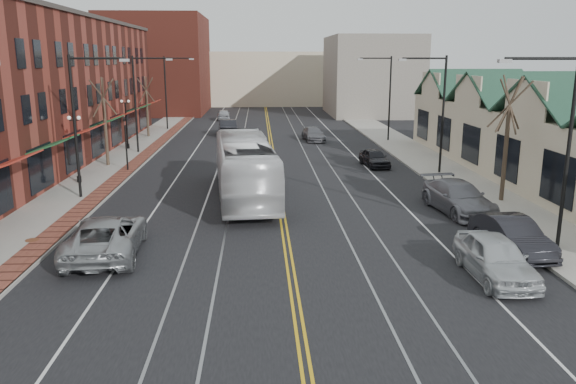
{
  "coord_description": "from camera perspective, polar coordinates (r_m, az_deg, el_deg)",
  "views": [
    {
      "loc": [
        -1.16,
        -16.09,
        7.97
      ],
      "look_at": [
        0.14,
        8.81,
        2.0
      ],
      "focal_mm": 35.0,
      "sensor_mm": 36.0,
      "label": 1
    }
  ],
  "objects": [
    {
      "name": "transit_bus",
      "position": [
        32.6,
        -4.41,
        2.47
      ],
      "size": [
        4.1,
        12.97,
        3.55
      ],
      "primitive_type": "imported",
      "rotation": [
        0.0,
        0.0,
        3.23
      ],
      "color": "silver",
      "rests_on": "ground"
    },
    {
      "name": "parked_car_c",
      "position": [
        30.87,
        16.91,
        -0.53
      ],
      "size": [
        3.0,
        5.87,
        1.63
      ],
      "primitive_type": "imported",
      "rotation": [
        0.0,
        0.0,
        0.13
      ],
      "color": "slate",
      "rests_on": "ground"
    },
    {
      "name": "building_right",
      "position": [
        41.25,
        24.8,
        4.32
      ],
      "size": [
        8.0,
        36.0,
        4.6
      ],
      "primitive_type": "cube",
      "color": "beige",
      "rests_on": "ground"
    },
    {
      "name": "backdrop_left",
      "position": [
        87.36,
        -13.09,
        12.48
      ],
      "size": [
        14.0,
        18.0,
        14.0
      ],
      "primitive_type": "cube",
      "color": "maroon",
      "rests_on": "ground"
    },
    {
      "name": "streetlight_r_1",
      "position": [
        40.11,
        14.92,
        8.8
      ],
      "size": [
        3.33,
        0.25,
        8.0
      ],
      "color": "black",
      "rests_on": "sidewalk_right"
    },
    {
      "name": "streetlight_r_0",
      "position": [
        25.41,
        25.88,
        5.47
      ],
      "size": [
        3.33,
        0.25,
        8.0
      ],
      "color": "black",
      "rests_on": "sidewalk_right"
    },
    {
      "name": "sidewalk_right",
      "position": [
        39.22,
        16.69,
        1.27
      ],
      "size": [
        4.0,
        120.0,
        0.15
      ],
      "primitive_type": "cube",
      "color": "gray",
      "rests_on": "ground"
    },
    {
      "name": "lamppost_l_3",
      "position": [
        51.75,
        -16.08,
        6.54
      ],
      "size": [
        0.84,
        0.28,
        4.27
      ],
      "color": "black",
      "rests_on": "sidewalk_left"
    },
    {
      "name": "distant_car_right",
      "position": [
        55.59,
        2.6,
        5.89
      ],
      "size": [
        2.26,
        4.68,
        1.31
      ],
      "primitive_type": "imported",
      "rotation": [
        0.0,
        0.0,
        0.09
      ],
      "color": "slate",
      "rests_on": "ground"
    },
    {
      "name": "parked_car_b",
      "position": [
        25.18,
        21.77,
        -4.14
      ],
      "size": [
        2.08,
        4.81,
        1.54
      ],
      "primitive_type": "imported",
      "rotation": [
        0.0,
        0.0,
        0.1
      ],
      "color": "black",
      "rests_on": "ground"
    },
    {
      "name": "tree_left_far",
      "position": [
        59.37,
        -14.15,
        8.52
      ],
      "size": [
        1.66,
        1.28,
        6.02
      ],
      "color": "#382B21",
      "rests_on": "sidewalk_left"
    },
    {
      "name": "streetlight_l_1",
      "position": [
        33.71,
        -20.22,
        7.63
      ],
      "size": [
        3.33,
        0.25,
        8.0
      ],
      "color": "black",
      "rests_on": "sidewalk_left"
    },
    {
      "name": "parked_suv",
      "position": [
        24.34,
        -17.99,
        -4.25
      ],
      "size": [
        3.21,
        6.22,
        1.68
      ],
      "primitive_type": "imported",
      "rotation": [
        0.0,
        0.0,
        3.21
      ],
      "color": "#989C9E",
      "rests_on": "ground"
    },
    {
      "name": "backdrop_mid",
      "position": [
        101.16,
        -2.38,
        11.48
      ],
      "size": [
        22.0,
        14.0,
        9.0
      ],
      "primitive_type": "cube",
      "color": "beige",
      "rests_on": "ground"
    },
    {
      "name": "ground",
      "position": [
        17.99,
        1.05,
        -12.83
      ],
      "size": [
        160.0,
        160.0,
        0.0
      ],
      "primitive_type": "plane",
      "color": "black",
      "rests_on": "ground"
    },
    {
      "name": "tree_left_near",
      "position": [
        43.82,
        -18.11,
        6.96
      ],
      "size": [
        1.78,
        1.37,
        6.48
      ],
      "color": "#382B21",
      "rests_on": "sidewalk_left"
    },
    {
      "name": "streetlight_r_2",
      "position": [
        55.53,
        9.87,
        10.22
      ],
      "size": [
        3.33,
        0.25,
        8.0
      ],
      "color": "black",
      "rests_on": "sidewalk_right"
    },
    {
      "name": "tree_right_mid",
      "position": [
        33.31,
        21.34,
        5.27
      ],
      "size": [
        1.9,
        1.46,
        6.93
      ],
      "color": "#382B21",
      "rests_on": "sidewalk_right"
    },
    {
      "name": "parked_car_a",
      "position": [
        22.17,
        20.32,
        -6.26
      ],
      "size": [
        1.92,
        4.73,
        1.61
      ],
      "primitive_type": "imported",
      "rotation": [
        0.0,
        0.0,
        0.0
      ],
      "color": "silver",
      "rests_on": "ground"
    },
    {
      "name": "streetlight_l_3",
      "position": [
        64.91,
        -11.95,
        10.57
      ],
      "size": [
        3.33,
        0.25,
        8.0
      ],
      "color": "black",
      "rests_on": "sidewalk_left"
    },
    {
      "name": "traffic_signal",
      "position": [
        41.57,
        -16.15,
        5.16
      ],
      "size": [
        0.18,
        0.15,
        3.8
      ],
      "color": "black",
      "rests_on": "sidewalk_left"
    },
    {
      "name": "building_left",
      "position": [
        46.7,
        -25.79,
        9.11
      ],
      "size": [
        10.0,
        50.0,
        11.0
      ],
      "primitive_type": "cube",
      "color": "maroon",
      "rests_on": "ground"
    },
    {
      "name": "manhole_far",
      "position": [
        27.24,
        -24.54,
        -4.46
      ],
      "size": [
        0.6,
        0.6,
        0.02
      ],
      "primitive_type": "cylinder",
      "color": "#592D19",
      "rests_on": "sidewalk_left"
    },
    {
      "name": "parked_car_d",
      "position": [
        42.69,
        8.78,
        3.45
      ],
      "size": [
        2.01,
        4.06,
        1.33
      ],
      "primitive_type": "imported",
      "rotation": [
        0.0,
        0.0,
        0.12
      ],
      "color": "black",
      "rests_on": "ground"
    },
    {
      "name": "distant_car_far",
      "position": [
        74.93,
        -6.55,
        7.81
      ],
      "size": [
        1.93,
        4.26,
        1.42
      ],
      "primitive_type": "imported",
      "rotation": [
        0.0,
        0.0,
        3.2
      ],
      "color": "#A5A8AC",
      "rests_on": "ground"
    },
    {
      "name": "backdrop_right",
      "position": [
        82.72,
        8.45,
        11.6
      ],
      "size": [
        12.0,
        16.0,
        11.0
      ],
      "primitive_type": "cube",
      "color": "slate",
      "rests_on": "ground"
    },
    {
      "name": "sidewalk_left",
      "position": [
        38.5,
        -19.27,
        0.86
      ],
      "size": [
        4.0,
        120.0,
        0.15
      ],
      "primitive_type": "cube",
      "color": "gray",
      "rests_on": "ground"
    },
    {
      "name": "lamppost_l_2",
      "position": [
        38.35,
        -20.67,
        3.95
      ],
      "size": [
        0.84,
        0.28,
        4.27
      ],
      "color": "black",
      "rests_on": "sidewalk_left"
    },
    {
      "name": "distant_car_left",
      "position": [
        60.21,
        -6.18,
        6.56
      ],
      "size": [
        2.23,
        5.13,
        1.64
      ],
      "primitive_type": "imported",
      "rotation": [
        0.0,
        0.0,
        3.24
      ],
      "color": "black",
      "rests_on": "ground"
    },
    {
      "name": "streetlight_l_2",
      "position": [
        49.18,
        -14.79,
        9.59
      ],
      "size": [
        3.33,
        0.25,
        8.0
      ],
      "color": "black",
      "rests_on": "sidewalk_left"
    }
  ]
}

